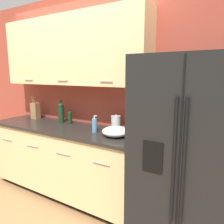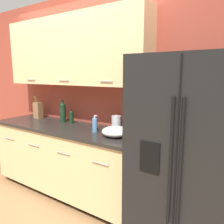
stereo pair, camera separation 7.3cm
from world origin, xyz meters
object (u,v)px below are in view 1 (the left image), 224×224
(refrigerator, at_px, (190,156))
(wine_bottle, at_px, (61,112))
(mixing_bowl, at_px, (116,131))
(soap_dispenser, at_px, (95,125))
(oil_bottle, at_px, (70,117))
(steel_canister, at_px, (116,123))
(knife_block, at_px, (35,110))

(refrigerator, height_order, wine_bottle, refrigerator)
(mixing_bowl, bearing_deg, wine_bottle, 168.54)
(refrigerator, distance_m, soap_dispenser, 1.09)
(wine_bottle, bearing_deg, refrigerator, -7.70)
(refrigerator, bearing_deg, oil_bottle, 171.51)
(wine_bottle, height_order, oil_bottle, wine_bottle)
(steel_canister, height_order, mixing_bowl, steel_canister)
(soap_dispenser, bearing_deg, wine_bottle, 165.36)
(knife_block, bearing_deg, wine_bottle, 2.54)
(mixing_bowl, bearing_deg, soap_dispenser, 176.33)
(knife_block, height_order, wine_bottle, knife_block)
(wine_bottle, relative_size, soap_dispenser, 1.55)
(knife_block, xyz_separation_m, steel_canister, (1.36, 0.04, -0.04))
(oil_bottle, height_order, steel_canister, steel_canister)
(refrigerator, relative_size, mixing_bowl, 5.84)
(refrigerator, xyz_separation_m, soap_dispenser, (-1.08, 0.06, 0.13))
(knife_block, height_order, oil_bottle, knife_block)
(knife_block, distance_m, soap_dispenser, 1.20)
(knife_block, distance_m, wine_bottle, 0.50)
(wine_bottle, bearing_deg, mixing_bowl, -11.46)
(refrigerator, relative_size, soap_dispenser, 8.78)
(steel_canister, bearing_deg, mixing_bowl, -60.05)
(refrigerator, distance_m, oil_bottle, 1.64)
(knife_block, height_order, mixing_bowl, knife_block)
(steel_canister, relative_size, mixing_bowl, 0.64)
(soap_dispenser, bearing_deg, refrigerator, -3.10)
(wine_bottle, distance_m, soap_dispenser, 0.72)
(wine_bottle, distance_m, mixing_bowl, 1.01)
(soap_dispenser, height_order, oil_bottle, soap_dispenser)
(refrigerator, xyz_separation_m, mixing_bowl, (-0.78, 0.04, 0.10))
(refrigerator, relative_size, steel_canister, 9.15)
(oil_bottle, bearing_deg, refrigerator, -8.49)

